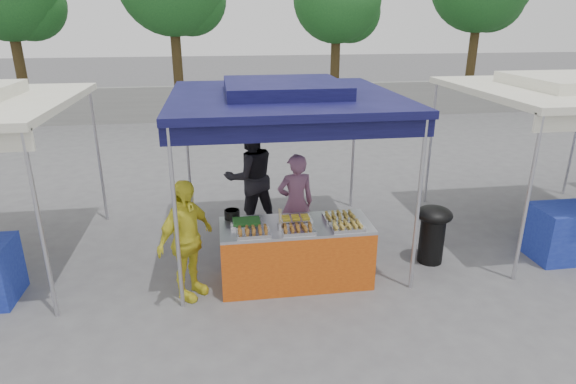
{
  "coord_description": "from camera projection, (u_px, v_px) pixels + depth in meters",
  "views": [
    {
      "loc": [
        -0.95,
        -5.83,
        3.44
      ],
      "look_at": [
        0.0,
        0.6,
        1.05
      ],
      "focal_mm": 30.0,
      "sensor_mm": 36.0,
      "label": 1
    }
  ],
  "objects": [
    {
      "name": "customer_person",
      "position": [
        186.0,
        240.0,
        6.02
      ],
      "size": [
        0.89,
        0.96,
        1.58
      ],
      "primitive_type": "imported",
      "rotation": [
        0.0,
        0.0,
        0.87
      ],
      "color": "yellow",
      "rests_on": "ground_plane"
    },
    {
      "name": "food_tray_fm",
      "position": [
        298.0,
        229.0,
        6.11
      ],
      "size": [
        0.42,
        0.3,
        0.07
      ],
      "color": "silver",
      "rests_on": "vendor_table"
    },
    {
      "name": "skewer_cup",
      "position": [
        280.0,
        226.0,
        6.17
      ],
      "size": [
        0.08,
        0.08,
        0.1
      ],
      "primitive_type": "cylinder",
      "color": "#BAB9C1",
      "rests_on": "vendor_table"
    },
    {
      "name": "main_canopy",
      "position": [
        284.0,
        96.0,
        6.81
      ],
      "size": [
        3.2,
        3.2,
        2.57
      ],
      "color": "#BAB9C1",
      "rests_on": "ground_plane"
    },
    {
      "name": "food_tray_bm",
      "position": [
        296.0,
        219.0,
        6.43
      ],
      "size": [
        0.42,
        0.3,
        0.07
      ],
      "color": "silver",
      "rests_on": "vendor_table"
    },
    {
      "name": "crate_left",
      "position": [
        256.0,
        254.0,
        7.06
      ],
      "size": [
        0.47,
        0.33,
        0.28
      ],
      "primitive_type": "cube",
      "color": "#1324A1",
      "rests_on": "ground_plane"
    },
    {
      "name": "cooking_pot",
      "position": [
        232.0,
        214.0,
        6.51
      ],
      "size": [
        0.21,
        0.21,
        0.12
      ],
      "primitive_type": "cylinder",
      "color": "black",
      "rests_on": "vendor_table"
    },
    {
      "name": "crate_right",
      "position": [
        300.0,
        253.0,
        7.1
      ],
      "size": [
        0.49,
        0.34,
        0.29
      ],
      "primitive_type": "cube",
      "color": "#1324A1",
      "rests_on": "ground_plane"
    },
    {
      "name": "helper_man",
      "position": [
        250.0,
        177.0,
        7.99
      ],
      "size": [
        1.06,
        0.93,
        1.84
      ],
      "primitive_type": "imported",
      "rotation": [
        0.0,
        0.0,
        3.44
      ],
      "color": "black",
      "rests_on": "ground_plane"
    },
    {
      "name": "crate_stacked",
      "position": [
        300.0,
        235.0,
        7.0
      ],
      "size": [
        0.46,
        0.32,
        0.28
      ],
      "primitive_type": "cube",
      "color": "#1324A1",
      "rests_on": "crate_right"
    },
    {
      "name": "tree_2",
      "position": [
        341.0,
        2.0,
        18.26
      ],
      "size": [
        3.43,
        3.35,
        5.76
      ],
      "color": "#403118",
      "rests_on": "ground_plane"
    },
    {
      "name": "ground_plane",
      "position": [
        294.0,
        277.0,
        6.73
      ],
      "size": [
        80.0,
        80.0,
        0.0
      ],
      "primitive_type": "plane",
      "color": "#59595B"
    },
    {
      "name": "wok_burner",
      "position": [
        433.0,
        229.0,
        6.99
      ],
      "size": [
        0.52,
        0.52,
        0.88
      ],
      "rotation": [
        0.0,
        0.0,
        -0.22
      ],
      "color": "black",
      "rests_on": "ground_plane"
    },
    {
      "name": "vendor_table",
      "position": [
        296.0,
        253.0,
        6.49
      ],
      "size": [
        2.0,
        0.8,
        0.85
      ],
      "color": "#C04B11",
      "rests_on": "ground_plane"
    },
    {
      "name": "food_tray_bl",
      "position": [
        247.0,
        223.0,
        6.3
      ],
      "size": [
        0.42,
        0.3,
        0.07
      ],
      "color": "silver",
      "rests_on": "vendor_table"
    },
    {
      "name": "food_tray_fr",
      "position": [
        347.0,
        226.0,
        6.2
      ],
      "size": [
        0.42,
        0.3,
        0.07
      ],
      "color": "silver",
      "rests_on": "vendor_table"
    },
    {
      "name": "vendor_woman",
      "position": [
        296.0,
        203.0,
        7.26
      ],
      "size": [
        0.6,
        0.43,
        1.55
      ],
      "primitive_type": "imported",
      "rotation": [
        0.0,
        0.0,
        3.25
      ],
      "color": "#885677",
      "rests_on": "ground_plane"
    },
    {
      "name": "back_wall",
      "position": [
        244.0,
        102.0,
        16.74
      ],
      "size": [
        40.0,
        0.25,
        1.2
      ],
      "primitive_type": "cube",
      "color": "gray",
      "rests_on": "ground_plane"
    },
    {
      "name": "food_tray_fl",
      "position": [
        253.0,
        232.0,
        6.03
      ],
      "size": [
        0.42,
        0.3,
        0.07
      ],
      "color": "silver",
      "rests_on": "vendor_table"
    },
    {
      "name": "food_tray_br",
      "position": [
        339.0,
        217.0,
        6.49
      ],
      "size": [
        0.42,
        0.3,
        0.07
      ],
      "color": "silver",
      "rests_on": "vendor_table"
    }
  ]
}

